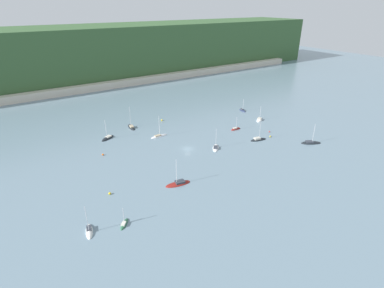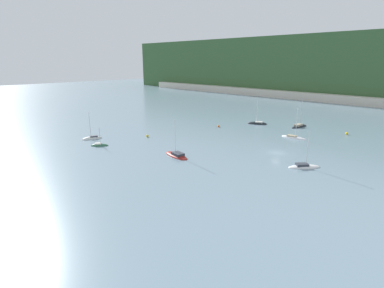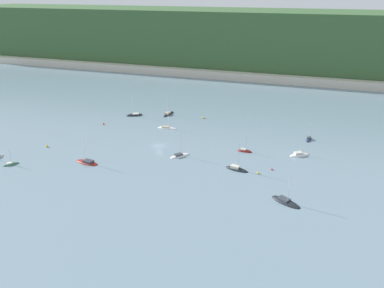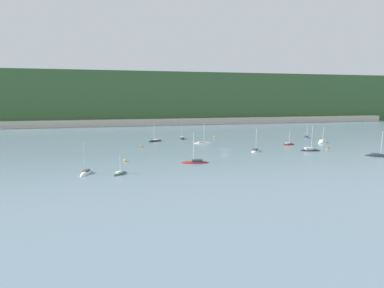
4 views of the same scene
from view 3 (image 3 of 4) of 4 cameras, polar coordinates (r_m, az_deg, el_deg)
name	(u,v)px [view 3 (image 3 of 4)]	position (r m, az deg, el deg)	size (l,w,h in m)	color
ground_plane	(159,146)	(135.74, -5.05, -0.31)	(600.00, 600.00, 0.00)	slate
hillside_ridge	(241,40)	(262.76, 7.44, 15.38)	(419.43, 56.08, 39.04)	#385B33
shore_town_strip	(229,76)	(235.33, 5.66, 10.32)	(356.52, 6.00, 4.63)	beige
sailboat_0	(168,114)	(169.08, -3.62, 4.54)	(3.37, 8.73, 11.09)	black
sailboat_1	(87,163)	(127.15, -15.69, -2.74)	(9.09, 4.40, 9.98)	maroon
sailboat_2	(244,151)	(131.96, 8.00, -1.12)	(5.34, 1.83, 7.10)	maroon
sailboat_3	(180,156)	(127.32, -1.87, -1.81)	(6.69, 7.19, 9.13)	white
sailboat_5	(309,140)	(147.21, 17.34, 0.63)	(2.51, 5.83, 7.69)	#232D4C
sailboat_6	(299,155)	(132.88, 16.04, -1.64)	(7.38, 5.92, 7.87)	white
sailboat_7	(134,115)	(169.41, -8.76, 4.34)	(7.64, 6.05, 9.77)	black
sailboat_8	(11,165)	(134.65, -25.86, -2.83)	(4.35, 4.64, 5.99)	#2D6647
sailboat_9	(237,169)	(118.88, 6.80, -3.85)	(8.00, 4.08, 10.13)	black
sailboat_10	(286,202)	(104.30, 14.08, -8.58)	(9.11, 6.91, 9.52)	black
sailboat_11	(167,128)	(152.36, -3.79, 2.42)	(8.24, 2.59, 10.24)	silver
mooring_buoy_0	(103,124)	(160.64, -13.35, 3.04)	(0.74, 0.74, 0.74)	orange
mooring_buoy_1	(203,118)	(163.58, 1.73, 4.05)	(0.85, 0.85, 0.85)	yellow
mooring_buoy_2	(258,173)	(117.29, 10.03, -4.34)	(0.63, 0.63, 0.63)	yellow
mooring_buoy_3	(272,169)	(120.50, 12.08, -3.76)	(0.57, 0.57, 0.57)	red
mooring_buoy_4	(47,146)	(144.07, -21.22, -0.27)	(0.79, 0.79, 0.79)	yellow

